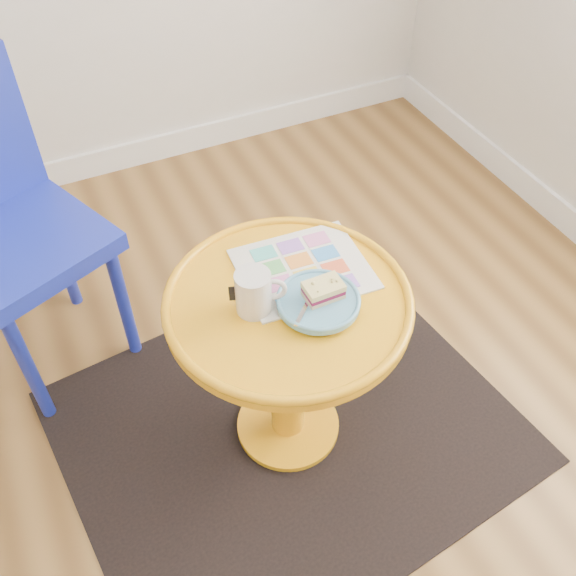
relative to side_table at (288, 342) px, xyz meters
name	(u,v)px	position (x,y,z in m)	size (l,w,h in m)	color
rug	(288,426)	(0.00, 0.00, -0.42)	(1.30, 1.10, 0.01)	black
side_table	(288,342)	(0.00, 0.00, 0.00)	(0.62, 0.62, 0.59)	orange
chair	(0,216)	(-0.60, 0.67, 0.14)	(0.57, 0.57, 0.98)	#1A29AE
newspaper	(303,269)	(0.08, 0.08, 0.17)	(0.33, 0.28, 0.01)	silver
mug	(254,291)	(-0.08, 0.01, 0.23)	(0.12, 0.09, 0.11)	silver
plate	(318,302)	(0.06, -0.06, 0.18)	(0.20, 0.20, 0.02)	#599ABD
cake_slice	(323,290)	(0.07, -0.05, 0.21)	(0.09, 0.06, 0.04)	#D3BC8C
fork	(308,303)	(0.03, -0.06, 0.20)	(0.11, 0.11, 0.00)	silver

